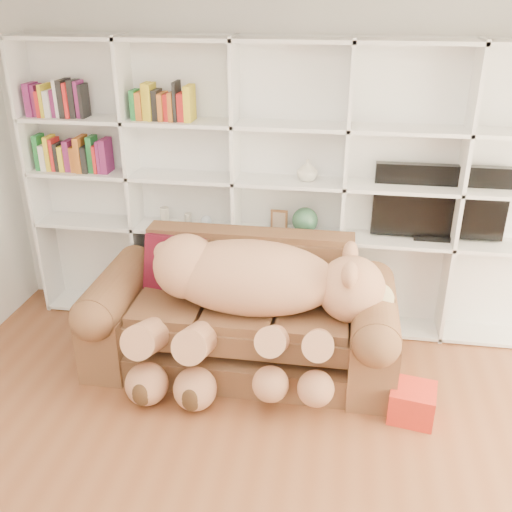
% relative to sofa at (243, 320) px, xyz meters
% --- Properties ---
extents(wall_back, '(5.00, 0.02, 2.70)m').
position_rel_sofa_xyz_m(wall_back, '(0.28, 0.85, 0.98)').
color(wall_back, white).
rests_on(wall_back, floor).
extents(bookshelf, '(4.43, 0.35, 2.40)m').
position_rel_sofa_xyz_m(bookshelf, '(0.04, 0.71, 0.94)').
color(bookshelf, white).
rests_on(bookshelf, floor).
extents(sofa, '(2.32, 1.00, 0.98)m').
position_rel_sofa_xyz_m(sofa, '(0.00, 0.00, 0.00)').
color(sofa, brown).
rests_on(sofa, floor).
extents(teddy_bear, '(1.86, 0.99, 1.08)m').
position_rel_sofa_xyz_m(teddy_bear, '(0.09, -0.20, 0.33)').
color(teddy_bear, tan).
rests_on(teddy_bear, sofa).
extents(throw_pillow, '(0.50, 0.33, 0.48)m').
position_rel_sofa_xyz_m(throw_pillow, '(-0.58, 0.16, 0.36)').
color(throw_pillow, '#590F1E').
rests_on(throw_pillow, sofa).
extents(gift_box, '(0.34, 0.33, 0.24)m').
position_rel_sofa_xyz_m(gift_box, '(1.27, -0.49, -0.25)').
color(gift_box, red).
rests_on(gift_box, floor).
extents(tv, '(1.03, 0.18, 0.61)m').
position_rel_sofa_xyz_m(tv, '(1.47, 0.70, 0.80)').
color(tv, black).
rests_on(tv, bookshelf).
extents(picture_frame, '(0.14, 0.04, 0.18)m').
position_rel_sofa_xyz_m(picture_frame, '(0.20, 0.65, 0.59)').
color(picture_frame, brown).
rests_on(picture_frame, bookshelf).
extents(green_vase, '(0.22, 0.22, 0.22)m').
position_rel_sofa_xyz_m(green_vase, '(0.41, 0.65, 0.60)').
color(green_vase, '#326244').
rests_on(green_vase, bookshelf).
extents(figurine_tall, '(0.09, 0.09, 0.15)m').
position_rel_sofa_xyz_m(figurine_tall, '(-0.79, 0.65, 0.57)').
color(figurine_tall, beige).
rests_on(figurine_tall, bookshelf).
extents(figurine_short, '(0.06, 0.06, 0.11)m').
position_rel_sofa_xyz_m(figurine_short, '(-0.59, 0.65, 0.55)').
color(figurine_short, beige).
rests_on(figurine_short, bookshelf).
extents(snow_globe, '(0.10, 0.10, 0.10)m').
position_rel_sofa_xyz_m(snow_globe, '(-0.43, 0.65, 0.55)').
color(snow_globe, silver).
rests_on(snow_globe, bookshelf).
extents(shelf_vase, '(0.19, 0.19, 0.17)m').
position_rel_sofa_xyz_m(shelf_vase, '(0.42, 0.65, 1.03)').
color(shelf_vase, beige).
rests_on(shelf_vase, bookshelf).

